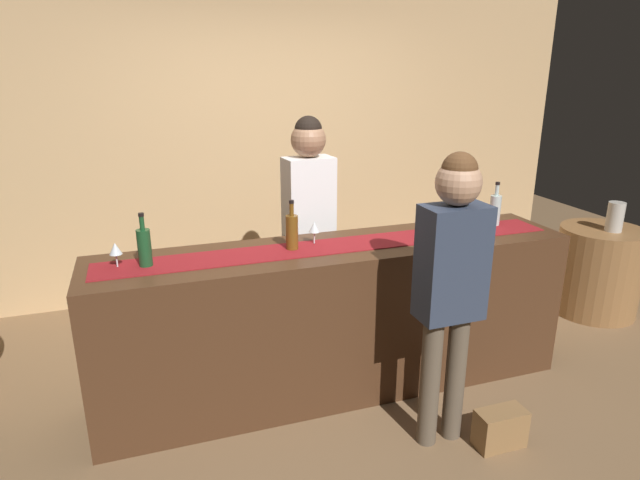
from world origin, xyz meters
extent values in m
plane|color=brown|center=(0.00, 0.00, 0.00)|extent=(10.00, 10.00, 0.00)
cube|color=tan|center=(0.00, 1.90, 1.45)|extent=(6.00, 0.12, 2.90)
cube|color=#472B19|center=(0.00, 0.00, 0.49)|extent=(2.98, 0.60, 0.98)
cube|color=maroon|center=(0.00, 0.00, 0.98)|extent=(2.83, 0.28, 0.01)
cylinder|color=#B2C6C1|center=(1.17, 0.07, 1.08)|extent=(0.07, 0.07, 0.21)
cylinder|color=#B2C6C1|center=(1.17, 0.07, 1.22)|extent=(0.03, 0.03, 0.08)
cylinder|color=black|center=(1.17, 0.07, 1.27)|extent=(0.03, 0.03, 0.02)
cylinder|color=brown|center=(-0.28, 0.02, 1.08)|extent=(0.07, 0.07, 0.21)
cylinder|color=brown|center=(-0.28, 0.02, 1.22)|extent=(0.03, 0.03, 0.08)
cylinder|color=black|center=(-0.28, 0.02, 1.27)|extent=(0.03, 0.03, 0.02)
cylinder|color=#194723|center=(-1.12, 0.01, 1.08)|extent=(0.07, 0.07, 0.21)
cylinder|color=#194723|center=(-1.12, 0.01, 1.22)|extent=(0.03, 0.03, 0.08)
cylinder|color=black|center=(-1.12, 0.01, 1.27)|extent=(0.03, 0.03, 0.02)
cylinder|color=silver|center=(0.98, -0.07, 0.98)|extent=(0.06, 0.06, 0.00)
cylinder|color=silver|center=(0.98, -0.07, 1.02)|extent=(0.01, 0.01, 0.08)
cone|color=silver|center=(0.98, -0.07, 1.09)|extent=(0.07, 0.07, 0.06)
cylinder|color=silver|center=(-1.26, 0.03, 0.98)|extent=(0.06, 0.06, 0.00)
cylinder|color=silver|center=(-1.26, 0.03, 1.02)|extent=(0.01, 0.01, 0.08)
cone|color=silver|center=(-1.26, 0.03, 1.09)|extent=(0.07, 0.07, 0.06)
cylinder|color=silver|center=(-0.12, 0.08, 0.98)|extent=(0.06, 0.06, 0.00)
cylinder|color=silver|center=(-0.12, 0.08, 1.02)|extent=(0.01, 0.01, 0.08)
cone|color=silver|center=(-0.12, 0.08, 1.09)|extent=(0.07, 0.07, 0.06)
cylinder|color=#26262B|center=(0.08, 0.59, 0.40)|extent=(0.11, 0.11, 0.80)
cylinder|color=#26262B|center=(-0.07, 0.57, 0.40)|extent=(0.11, 0.11, 0.80)
cube|color=white|center=(0.00, 0.58, 1.11)|extent=(0.36, 0.23, 0.63)
sphere|color=#9E7051|center=(0.00, 0.58, 1.55)|extent=(0.24, 0.24, 0.24)
sphere|color=black|center=(0.00, 0.58, 1.61)|extent=(0.19, 0.19, 0.19)
cylinder|color=brown|center=(0.29, -0.69, 0.38)|extent=(0.11, 0.11, 0.76)
cylinder|color=brown|center=(0.45, -0.68, 0.38)|extent=(0.11, 0.11, 0.76)
cube|color=#2D384C|center=(0.37, -0.69, 1.07)|extent=(0.34, 0.20, 0.60)
sphere|color=tan|center=(0.37, -0.69, 1.48)|extent=(0.23, 0.23, 0.23)
sphere|color=brown|center=(0.37, -0.69, 1.54)|extent=(0.18, 0.18, 0.18)
cylinder|color=olive|center=(2.49, 0.36, 0.37)|extent=(0.68, 0.68, 0.74)
cylinder|color=#B7B2A8|center=(2.50, 0.30, 0.86)|extent=(0.13, 0.13, 0.24)
cube|color=olive|center=(0.66, -0.85, 0.11)|extent=(0.28, 0.14, 0.22)
camera|label=1|loc=(-1.10, -2.92, 2.03)|focal=30.35mm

